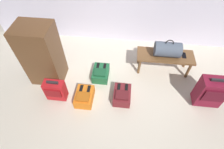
# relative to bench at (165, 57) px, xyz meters

# --- Properties ---
(ground_plane) EXTENTS (6.60, 6.60, 0.00)m
(ground_plane) POSITION_rel_bench_xyz_m (-0.62, -0.75, -0.33)
(ground_plane) COLOR beige
(bench) EXTENTS (1.00, 0.36, 0.39)m
(bench) POSITION_rel_bench_xyz_m (0.00, 0.00, 0.00)
(bench) COLOR brown
(bench) RESTS_ON ground
(duffel_bag_slate) EXTENTS (0.44, 0.26, 0.34)m
(duffel_bag_slate) POSITION_rel_bench_xyz_m (0.00, -0.00, 0.19)
(duffel_bag_slate) COLOR #475160
(duffel_bag_slate) RESTS_ON bench
(cell_phone) EXTENTS (0.07, 0.14, 0.01)m
(cell_phone) POSITION_rel_bench_xyz_m (0.32, 0.02, 0.06)
(cell_phone) COLOR black
(cell_phone) RESTS_ON bench
(suitcase_upright_burgundy) EXTENTS (0.40, 0.26, 0.62)m
(suitcase_upright_burgundy) POSITION_rel_bench_xyz_m (0.64, -0.67, -0.01)
(suitcase_upright_burgundy) COLOR maroon
(suitcase_upright_burgundy) RESTS_ON ground
(suitcase_small_red) EXTENTS (0.32, 0.19, 0.46)m
(suitcase_small_red) POSITION_rel_bench_xyz_m (-1.77, -0.86, -0.09)
(suitcase_small_red) COLOR red
(suitcase_small_red) RESTS_ON ground
(backpack_green) EXTENTS (0.28, 0.38, 0.21)m
(backpack_green) POSITION_rel_bench_xyz_m (-1.13, -0.30, -0.23)
(backpack_green) COLOR #1E6038
(backpack_green) RESTS_ON ground
(backpack_orange) EXTENTS (0.28, 0.38, 0.21)m
(backpack_orange) POSITION_rel_bench_xyz_m (-1.32, -0.83, -0.23)
(backpack_orange) COLOR orange
(backpack_orange) RESTS_ON ground
(backpack_maroon) EXTENTS (0.28, 0.38, 0.21)m
(backpack_maroon) POSITION_rel_bench_xyz_m (-0.71, -0.73, -0.23)
(backpack_maroon) COLOR maroon
(backpack_maroon) RESTS_ON ground
(side_cabinet) EXTENTS (0.56, 0.44, 1.10)m
(side_cabinet) POSITION_rel_bench_xyz_m (-2.06, -0.40, 0.22)
(side_cabinet) COLOR brown
(side_cabinet) RESTS_ON ground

